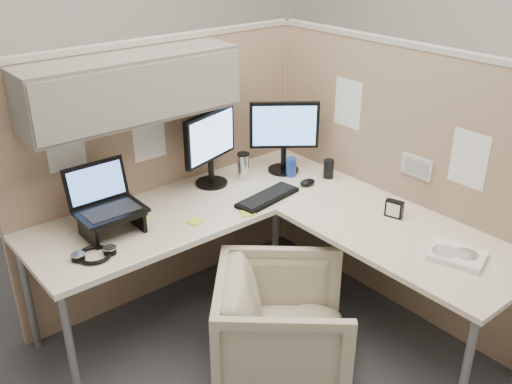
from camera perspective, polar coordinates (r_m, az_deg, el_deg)
ground at (r=3.43m, az=1.41°, el=-14.83°), size 4.50×4.50×0.00m
partition_back at (r=3.36m, az=-10.53°, el=5.63°), size 2.00×0.36×1.63m
partition_right at (r=3.52m, az=13.44°, el=1.39°), size 0.07×2.03×1.63m
desk at (r=3.18m, az=1.77°, el=-3.27°), size 2.00×1.98×0.73m
office_chair at (r=3.03m, az=2.72°, el=-12.82°), size 0.91×0.91×0.68m
monitor_left at (r=3.46m, az=-4.60°, el=4.93°), size 0.43×0.20×0.47m
monitor_right at (r=3.65m, az=2.83°, el=6.08°), size 0.37×0.30×0.47m
laptop_station at (r=3.07m, az=-14.61°, el=-1.57°), size 0.34×0.29×0.35m
keyboard at (r=3.36m, az=1.16°, el=-0.56°), size 0.44×0.20×0.02m
mouse at (r=3.55m, az=5.16°, el=0.96°), size 0.11×0.07×0.04m
travel_mug at (r=3.60m, az=-1.27°, el=2.64°), size 0.08×0.08×0.17m
soda_can_green at (r=3.65m, az=7.27°, el=2.31°), size 0.07×0.07×0.12m
soda_can_silver at (r=3.66m, az=3.52°, el=2.50°), size 0.07×0.07×0.12m
sticky_note_a at (r=3.13m, az=-6.11°, el=-2.95°), size 0.09×0.09×0.01m
sticky_note_b at (r=3.20m, az=-0.82°, el=-2.14°), size 0.10×0.10×0.01m
sticky_note_c at (r=3.21m, az=-11.53°, el=-2.60°), size 0.09×0.09×0.01m
headphones at (r=2.91m, az=-15.87°, el=-6.04°), size 0.21×0.21×0.03m
paper_stack at (r=2.96m, az=19.49°, el=-6.01°), size 0.27×0.30×0.03m
desk_clock at (r=3.24m, az=13.64°, el=-1.65°), size 0.06×0.10×0.10m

